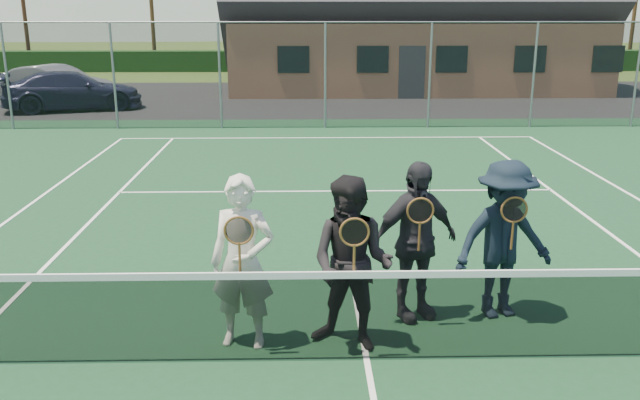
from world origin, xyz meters
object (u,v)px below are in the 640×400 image
(car_b, at_px, (56,86))
(player_d, at_px, (504,240))
(tennis_net, at_px, (368,312))
(car_c, at_px, (72,91))
(player_a, at_px, (243,262))
(player_c, at_px, (415,241))
(player_b, at_px, (352,264))

(car_b, bearing_deg, player_d, -126.90)
(player_d, bearing_deg, tennis_net, -147.96)
(car_c, xyz_separation_m, player_d, (10.09, -16.32, 0.26))
(tennis_net, xyz_separation_m, player_a, (-1.24, 0.37, 0.38))
(player_a, bearing_deg, player_c, 18.35)
(car_b, distance_m, player_a, 19.82)
(player_a, relative_size, player_b, 1.00)
(player_b, xyz_separation_m, player_d, (1.73, 0.70, -0.00))
(car_c, bearing_deg, player_b, -171.19)
(car_c, xyz_separation_m, tennis_net, (8.49, -17.32, -0.12))
(car_b, distance_m, player_c, 20.12)
(car_c, height_order, tennis_net, car_c)
(car_c, xyz_separation_m, player_b, (8.36, -17.02, 0.26))
(player_a, bearing_deg, player_d, 12.47)
(car_b, relative_size, player_a, 2.39)
(player_c, xyz_separation_m, player_d, (0.99, 0.02, -0.00))
(tennis_net, xyz_separation_m, player_c, (0.60, 0.98, 0.38))
(tennis_net, xyz_separation_m, player_d, (1.60, 1.00, 0.38))
(car_b, height_order, tennis_net, car_b)
(player_a, height_order, player_b, same)
(player_b, distance_m, player_c, 1.00)
(car_c, xyz_separation_m, player_a, (7.26, -16.95, 0.26))
(car_b, xyz_separation_m, player_d, (11.03, -17.42, 0.21))
(tennis_net, height_order, player_c, player_c)
(player_c, bearing_deg, tennis_net, -121.51)
(car_b, relative_size, player_b, 2.39)
(player_a, distance_m, player_c, 1.94)
(car_c, relative_size, player_c, 2.52)
(car_b, xyz_separation_m, car_c, (0.94, -1.10, -0.05))
(tennis_net, height_order, player_d, player_d)
(car_b, bearing_deg, player_a, -134.81)
(tennis_net, bearing_deg, car_c, 116.12)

